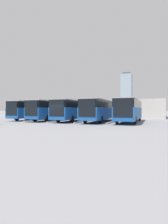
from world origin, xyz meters
The scene contains 12 objects.
ground_plane centered at (0.00, 0.00, 0.00)m, with size 600.00×600.00×0.00m, color gray.
bus_0 centered at (-8.65, -6.07, 1.85)m, with size 2.83×12.50×3.32m.
curb_divider_0 centered at (-6.49, -4.22, 0.07)m, with size 0.24×6.64×0.15m, color #9E9E99.
bus_1 centered at (-4.33, -5.68, 1.85)m, with size 2.83×12.50×3.32m.
curb_divider_1 centered at (-2.16, -3.84, 0.07)m, with size 0.24×6.64×0.15m, color #9E9E99.
bus_2 centered at (0.00, -5.63, 1.85)m, with size 2.83×12.50×3.32m.
curb_divider_2 centered at (2.16, -3.79, 0.07)m, with size 0.24×6.64×0.15m, color #9E9E99.
bus_3 centered at (4.33, -5.72, 1.85)m, with size 2.83×12.50×3.32m.
curb_divider_3 centered at (6.49, -3.87, 0.07)m, with size 0.24×6.64×0.15m, color #9E9E99.
bus_4 centered at (8.65, -6.33, 1.85)m, with size 2.83×12.50×3.32m.
station_building centered at (0.00, -23.69, 2.07)m, with size 27.77×15.62×4.10m.
office_tower centered at (29.77, -233.33, 26.83)m, with size 14.84×14.84×54.85m.
Camera 1 is at (-12.60, 20.40, 1.82)m, focal length 28.00 mm.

